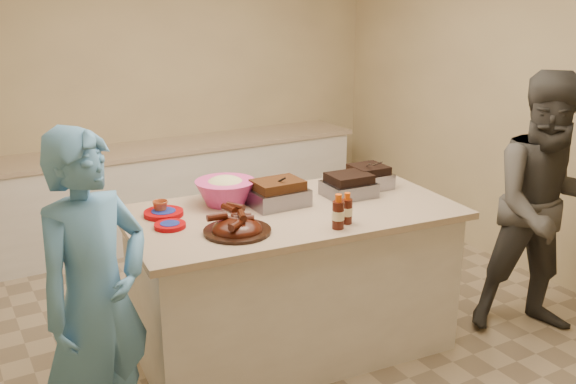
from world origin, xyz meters
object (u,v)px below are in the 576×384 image
roasting_pan (368,187)px  mustard_bottle (253,205)px  coleslaw_bowl (226,204)px  bbq_bottle_a (338,228)px  rib_platter (237,233)px  bbq_bottle_b (347,223)px  plastic_cup (161,214)px  island (292,346)px  guest_gray (532,327)px

roasting_pan → mustard_bottle: (-0.87, 0.05, -0.00)m
coleslaw_bowl → bbq_bottle_a: size_ratio=1.88×
rib_platter → bbq_bottle_b: size_ratio=2.07×
bbq_bottle_a → plastic_cup: 1.08m
island → guest_gray: size_ratio=1.14×
island → plastic_cup: bearing=161.6°
island → plastic_cup: 1.26m
coleslaw_bowl → bbq_bottle_a: coleslaw_bowl is taller
coleslaw_bowl → bbq_bottle_b: bearing=-55.4°
island → bbq_bottle_a: bearing=-76.7°
plastic_cup → bbq_bottle_a: bearing=-42.5°
island → coleslaw_bowl: size_ratio=5.30×
bbq_bottle_b → guest_gray: (1.45, -0.25, -0.97)m
roasting_pan → bbq_bottle_b: bbq_bottle_b is taller
island → roasting_pan: (0.69, 0.14, 0.97)m
mustard_bottle → guest_gray: size_ratio=0.07×
roasting_pan → bbq_bottle_b: 0.75m
mustard_bottle → bbq_bottle_b: bearing=-59.6°
roasting_pan → mustard_bottle: size_ratio=2.17×
island → bbq_bottle_b: bbq_bottle_b is taller
bbq_bottle_b → mustard_bottle: size_ratio=1.52×
bbq_bottle_b → plastic_cup: 1.13m
rib_platter → plastic_cup: size_ratio=4.11×
rib_platter → coleslaw_bowl: size_ratio=1.00×
bbq_bottle_a → bbq_bottle_b: 0.10m
bbq_bottle_a → island: bearing=98.4°
roasting_pan → mustard_bottle: bearing=179.1°
roasting_pan → guest_gray: 1.53m
mustard_bottle → plastic_cup: size_ratio=1.31×
rib_platter → guest_gray: bearing=-11.8°
plastic_cup → guest_gray: size_ratio=0.05×
rib_platter → coleslaw_bowl: bearing=72.6°
roasting_pan → plastic_cup: roasting_pan is taller
bbq_bottle_a → plastic_cup: size_ratio=2.19×
island → bbq_bottle_a: bbq_bottle_a is taller
island → bbq_bottle_b: bearing=-62.6°
roasting_pan → guest_gray: roasting_pan is taller
island → rib_platter: size_ratio=5.31×
coleslaw_bowl → plastic_cup: bearing=178.3°
bbq_bottle_b → mustard_bottle: 0.65m
plastic_cup → guest_gray: 2.70m
bbq_bottle_b → mustard_bottle: bearing=120.4°
island → mustard_bottle: bearing=137.4°
bbq_bottle_b → plastic_cup: (-0.89, 0.69, 0.00)m
rib_platter → plastic_cup: rib_platter is taller
roasting_pan → island: bearing=-166.0°
bbq_bottle_a → plastic_cup: bbq_bottle_a is taller
roasting_pan → coleslaw_bowl: coleslaw_bowl is taller
coleslaw_bowl → guest_gray: size_ratio=0.21×
island → coleslaw_bowl: (-0.31, 0.30, 0.97)m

